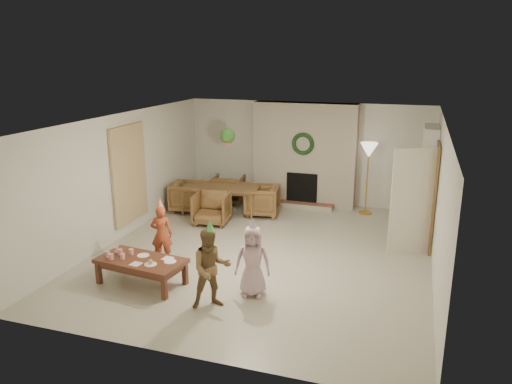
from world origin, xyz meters
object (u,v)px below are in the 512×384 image
at_px(child_red, 162,234).
at_px(child_plaid, 211,268).
at_px(dining_table, 221,200).
at_px(coffee_table_top, 141,261).
at_px(dining_chair_right, 262,200).
at_px(dining_chair_left, 188,197).
at_px(dining_chair_near, 212,208).
at_px(child_pink, 253,261).
at_px(dining_chair_far, 228,189).

bearing_deg(child_red, child_plaid, 122.58).
relative_size(dining_table, coffee_table_top, 1.27).
distance_m(dining_chair_right, child_red, 3.26).
bearing_deg(child_plaid, dining_table, 77.62).
relative_size(dining_chair_left, child_red, 0.73).
relative_size(dining_chair_right, child_plaid, 0.63).
bearing_deg(dining_chair_near, dining_chair_right, 38.66).
bearing_deg(child_pink, dining_chair_left, 116.43).
distance_m(dining_chair_far, dining_chair_right, 1.26).
xyz_separation_m(dining_chair_far, child_plaid, (1.67, -5.00, 0.26)).
bearing_deg(dining_table, child_pink, -68.97).
relative_size(coffee_table_top, child_red, 1.34).
bearing_deg(child_pink, dining_chair_near, 111.76).
xyz_separation_m(dining_table, child_pink, (2.02, -3.67, 0.24)).
distance_m(dining_table, coffee_table_top, 3.89).
height_order(dining_table, dining_chair_right, dining_chair_right).
height_order(dining_table, child_pink, child_pink).
distance_m(dining_table, dining_chair_left, 0.79).
bearing_deg(child_pink, coffee_table_top, 174.87).
bearing_deg(dining_chair_near, dining_chair_far, 90.00).
bearing_deg(dining_chair_right, dining_table, -90.00).
relative_size(dining_chair_right, child_red, 0.73).
xyz_separation_m(dining_chair_left, dining_chair_right, (1.76, 0.24, 0.00)).
height_order(dining_table, dining_chair_far, dining_chair_far).
xyz_separation_m(dining_chair_far, dining_chair_left, (-0.68, -0.89, 0.00)).
bearing_deg(dining_chair_far, dining_chair_near, 90.00).
distance_m(dining_chair_left, coffee_table_top, 3.90).
bearing_deg(child_red, child_pink, 142.91).
height_order(dining_chair_left, child_red, child_red).
height_order(dining_chair_far, coffee_table_top, dining_chair_far).
bearing_deg(dining_table, dining_chair_right, 0.00).
bearing_deg(child_pink, dining_table, 107.07).
relative_size(dining_chair_far, dining_chair_right, 1.00).
xyz_separation_m(child_red, child_plaid, (1.48, -1.23, 0.08)).
height_order(dining_chair_far, dining_chair_left, same).
bearing_deg(dining_chair_right, coffee_table_top, -18.86).
xyz_separation_m(dining_chair_near, dining_chair_right, (0.87, 0.92, 0.00)).
height_order(dining_chair_left, coffee_table_top, dining_chair_left).
height_order(dining_chair_right, coffee_table_top, dining_chair_right).
height_order(dining_chair_right, child_pink, child_pink).
bearing_deg(coffee_table_top, dining_table, 99.71).
bearing_deg(dining_table, dining_chair_far, 90.00).
xyz_separation_m(dining_chair_near, dining_chair_far, (-0.21, 1.57, 0.00)).
bearing_deg(child_plaid, dining_chair_right, 64.95).
bearing_deg(dining_chair_left, child_plaid, -158.08).
xyz_separation_m(dining_chair_near, child_plaid, (1.46, -3.44, 0.26)).
bearing_deg(coffee_table_top, dining_chair_far, 100.55).
distance_m(child_red, child_plaid, 1.93).
height_order(dining_chair_left, child_plaid, child_plaid).
relative_size(dining_chair_left, dining_chair_right, 1.00).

